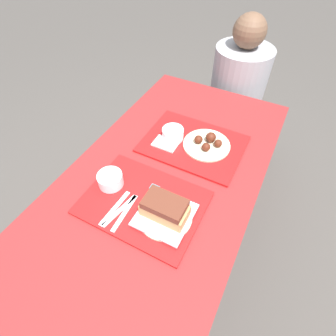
{
  "coord_description": "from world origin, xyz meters",
  "views": [
    {
      "loc": [
        0.35,
        -0.61,
        1.6
      ],
      "look_at": [
        0.02,
        0.02,
        0.8
      ],
      "focal_mm": 28.0,
      "sensor_mm": 36.0,
      "label": 1
    }
  ],
  "objects_px": {
    "brisket_sandwich_plate": "(165,211)",
    "wings_plate_far": "(207,143)",
    "person_seated_across": "(239,80)",
    "tray_near": "(142,202)",
    "bowl_coleslaw_far": "(173,133)",
    "bowl_coleslaw_near": "(110,179)",
    "tray_far": "(193,144)"
  },
  "relations": [
    {
      "from": "brisket_sandwich_plate",
      "to": "wings_plate_far",
      "type": "xyz_separation_m",
      "value": [
        -0.0,
        0.42,
        -0.02
      ]
    },
    {
      "from": "tray_far",
      "to": "brisket_sandwich_plate",
      "type": "distance_m",
      "value": 0.42
    },
    {
      "from": "tray_near",
      "to": "bowl_coleslaw_near",
      "type": "bearing_deg",
      "value": 174.2
    },
    {
      "from": "tray_near",
      "to": "bowl_coleslaw_far",
      "type": "relative_size",
      "value": 4.52
    },
    {
      "from": "person_seated_across",
      "to": "bowl_coleslaw_near",
      "type": "bearing_deg",
      "value": -100.22
    },
    {
      "from": "bowl_coleslaw_near",
      "to": "brisket_sandwich_plate",
      "type": "bearing_deg",
      "value": -7.6
    },
    {
      "from": "person_seated_across",
      "to": "tray_near",
      "type": "bearing_deg",
      "value": -92.3
    },
    {
      "from": "tray_far",
      "to": "brisket_sandwich_plate",
      "type": "relative_size",
      "value": 2.26
    },
    {
      "from": "tray_near",
      "to": "brisket_sandwich_plate",
      "type": "distance_m",
      "value": 0.12
    },
    {
      "from": "bowl_coleslaw_far",
      "to": "wings_plate_far",
      "type": "distance_m",
      "value": 0.17
    },
    {
      "from": "tray_near",
      "to": "brisket_sandwich_plate",
      "type": "relative_size",
      "value": 2.26
    },
    {
      "from": "tray_near",
      "to": "tray_far",
      "type": "xyz_separation_m",
      "value": [
        0.04,
        0.39,
        0.0
      ]
    },
    {
      "from": "tray_near",
      "to": "brisket_sandwich_plate",
      "type": "bearing_deg",
      "value": -10.13
    },
    {
      "from": "bowl_coleslaw_far",
      "to": "wings_plate_far",
      "type": "height_order",
      "value": "wings_plate_far"
    },
    {
      "from": "bowl_coleslaw_far",
      "to": "bowl_coleslaw_near",
      "type": "bearing_deg",
      "value": -105.04
    },
    {
      "from": "tray_near",
      "to": "brisket_sandwich_plate",
      "type": "height_order",
      "value": "brisket_sandwich_plate"
    },
    {
      "from": "brisket_sandwich_plate",
      "to": "wings_plate_far",
      "type": "relative_size",
      "value": 0.93
    },
    {
      "from": "tray_near",
      "to": "person_seated_across",
      "type": "relative_size",
      "value": 0.68
    },
    {
      "from": "bowl_coleslaw_near",
      "to": "bowl_coleslaw_far",
      "type": "distance_m",
      "value": 0.37
    },
    {
      "from": "bowl_coleslaw_near",
      "to": "wings_plate_far",
      "type": "relative_size",
      "value": 0.46
    },
    {
      "from": "tray_near",
      "to": "bowl_coleslaw_near",
      "type": "height_order",
      "value": "bowl_coleslaw_near"
    },
    {
      "from": "tray_far",
      "to": "bowl_coleslaw_near",
      "type": "relative_size",
      "value": 4.52
    },
    {
      "from": "tray_near",
      "to": "bowl_coleslaw_near",
      "type": "xyz_separation_m",
      "value": [
        -0.15,
        0.02,
        0.04
      ]
    },
    {
      "from": "brisket_sandwich_plate",
      "to": "wings_plate_far",
      "type": "distance_m",
      "value": 0.42
    },
    {
      "from": "tray_far",
      "to": "bowl_coleslaw_far",
      "type": "bearing_deg",
      "value": -172.26
    },
    {
      "from": "bowl_coleslaw_far",
      "to": "tray_near",
      "type": "bearing_deg",
      "value": -81.26
    },
    {
      "from": "tray_far",
      "to": "person_seated_across",
      "type": "height_order",
      "value": "person_seated_across"
    },
    {
      "from": "brisket_sandwich_plate",
      "to": "person_seated_across",
      "type": "distance_m",
      "value": 1.15
    },
    {
      "from": "bowl_coleslaw_far",
      "to": "person_seated_across",
      "type": "bearing_deg",
      "value": 82.16
    },
    {
      "from": "bowl_coleslaw_near",
      "to": "wings_plate_far",
      "type": "xyz_separation_m",
      "value": [
        0.26,
        0.39,
        -0.02
      ]
    },
    {
      "from": "tray_near",
      "to": "wings_plate_far",
      "type": "relative_size",
      "value": 2.09
    },
    {
      "from": "person_seated_across",
      "to": "tray_far",
      "type": "bearing_deg",
      "value": -90.23
    }
  ]
}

